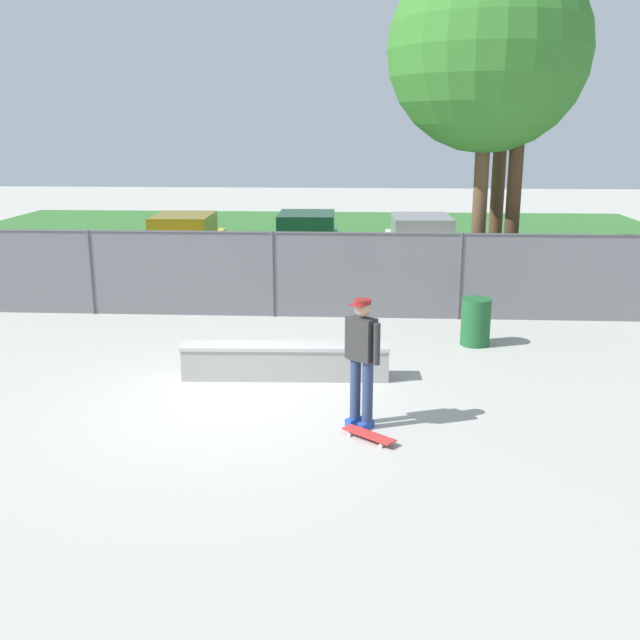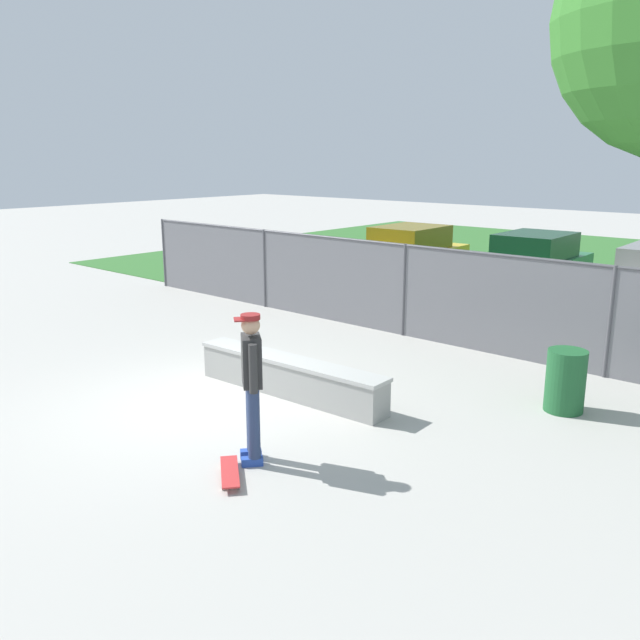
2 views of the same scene
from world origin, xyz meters
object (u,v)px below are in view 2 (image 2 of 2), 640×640
(concrete_ledge, at_px, (290,377))
(skateboarder, at_px, (252,381))
(car_yellow, at_px, (408,255))
(car_green, at_px, (532,265))
(skateboard, at_px, (230,472))
(trash_bin, at_px, (566,381))

(concrete_ledge, distance_m, skateboarder, 2.45)
(car_yellow, xyz_separation_m, car_green, (3.47, 0.63, 0.00))
(skateboard, distance_m, car_green, 12.15)
(concrete_ledge, relative_size, car_yellow, 0.82)
(car_yellow, distance_m, trash_bin, 9.97)
(skateboard, bearing_deg, car_green, 98.33)
(skateboarder, xyz_separation_m, car_yellow, (-5.12, 10.89, -0.19))
(car_yellow, relative_size, car_green, 1.00)
(trash_bin, bearing_deg, car_yellow, 137.16)
(car_yellow, relative_size, trash_bin, 4.64)
(car_green, bearing_deg, concrete_ledge, -87.77)
(concrete_ledge, distance_m, car_green, 9.58)
(car_green, bearing_deg, skateboarder, -81.86)
(concrete_ledge, relative_size, trash_bin, 3.81)
(skateboarder, relative_size, car_yellow, 0.43)
(skateboard, bearing_deg, skateboarder, 102.77)
(skateboarder, bearing_deg, car_green, 98.14)
(car_yellow, height_order, car_green, same)
(skateboard, xyz_separation_m, car_yellow, (-5.23, 11.37, 0.77))
(skateboarder, distance_m, car_yellow, 12.03)
(concrete_ledge, xyz_separation_m, car_yellow, (-3.85, 8.93, 0.54))
(skateboarder, xyz_separation_m, car_green, (-1.65, 11.52, -0.19))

